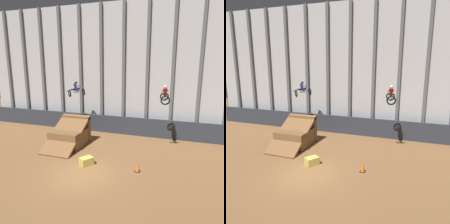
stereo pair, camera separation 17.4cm
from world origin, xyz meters
TOP-DOWN VIEW (x-y plane):
  - ground_plane at (0.00, 0.00)m, footprint 60.00×60.00m
  - arena_back_wall at (-0.00, 9.65)m, footprint 32.00×0.40m
  - lower_barrier at (0.00, 8.84)m, footprint 31.36×0.20m
  - dirt_ramp at (-3.42, 4.69)m, footprint 2.70×4.30m
  - rider_bike_left_air at (-4.19, 7.47)m, footprint 1.61×1.62m
  - rider_bike_right_air at (4.37, 6.20)m, footprint 0.95×1.82m
  - traffic_cone_near_ramp at (3.24, 1.63)m, footprint 0.36×0.36m
  - hay_bale_trackside at (-0.36, 1.42)m, footprint 1.01×1.08m

SIDE VIEW (x-z plane):
  - ground_plane at x=0.00m, z-range 0.00..0.00m
  - hay_bale_trackside at x=-0.36m, z-range -0.01..0.57m
  - traffic_cone_near_ramp at x=3.24m, z-range -0.01..0.57m
  - dirt_ramp at x=-3.42m, z-range -0.39..2.10m
  - lower_barrier at x=0.00m, z-range 0.00..1.81m
  - rider_bike_left_air at x=-4.19m, z-range 3.70..5.19m
  - rider_bike_right_air at x=4.37m, z-range 3.75..5.24m
  - arena_back_wall at x=0.00m, z-range 0.00..12.72m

